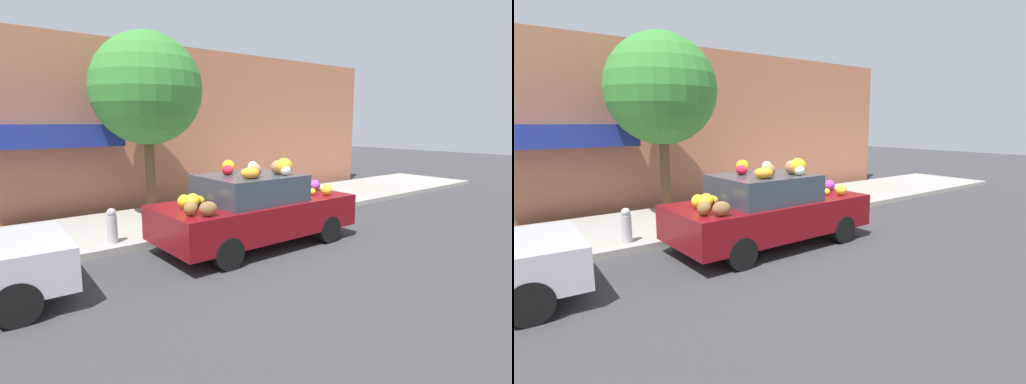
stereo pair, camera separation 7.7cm
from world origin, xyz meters
The scene contains 6 objects.
ground_plane centered at (0.00, 0.00, 0.00)m, with size 60.00×60.00×0.00m, color #38383A.
sidewalk_curb centered at (0.00, 2.70, 0.07)m, with size 24.00×3.20×0.14m.
building_facade centered at (-0.19, 4.91, 2.35)m, with size 18.00×1.20×4.72m.
street_tree centered at (-0.89, 3.14, 3.28)m, with size 2.68×2.68×4.49m.
fire_hydrant centered at (-2.45, 1.46, 0.49)m, with size 0.20×0.20×0.70m.
art_car centered at (-0.05, -0.01, 0.76)m, with size 4.14×1.90×1.80m.
Camera 2 is at (-4.84, -6.33, 2.48)m, focal length 28.00 mm.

